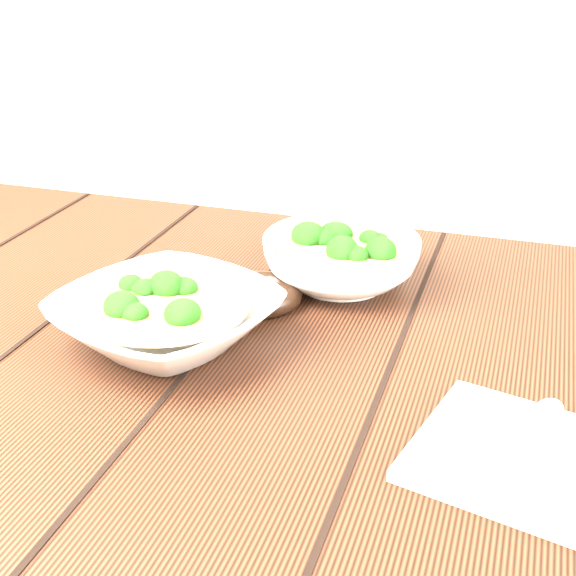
{
  "coord_description": "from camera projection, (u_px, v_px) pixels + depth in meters",
  "views": [
    {
      "loc": [
        0.3,
        -0.74,
        1.18
      ],
      "look_at": [
        0.05,
        0.04,
        0.8
      ],
      "focal_mm": 50.0,
      "sensor_mm": 36.0,
      "label": 1
    }
  ],
  "objects": [
    {
      "name": "table",
      "position": [
        238.0,
        425.0,
        0.95
      ],
      "size": [
        1.2,
        0.8,
        0.75
      ],
      "color": "#331A0E",
      "rests_on": "ground"
    },
    {
      "name": "soup_bowl_front",
      "position": [
        166.0,
        318.0,
        0.88
      ],
      "size": [
        0.3,
        0.3,
        0.07
      ],
      "color": "silver",
      "rests_on": "table"
    },
    {
      "name": "soup_bowl_back",
      "position": [
        341.0,
        259.0,
        1.02
      ],
      "size": [
        0.26,
        0.26,
        0.07
      ],
      "color": "silver",
      "rests_on": "table"
    },
    {
      "name": "trivet",
      "position": [
        259.0,
        294.0,
        0.97
      ],
      "size": [
        0.13,
        0.13,
        0.03
      ],
      "primitive_type": "torus",
      "rotation": [
        0.0,
        0.0,
        -0.31
      ],
      "color": "black",
      "rests_on": "table"
    },
    {
      "name": "napkin",
      "position": [
        537.0,
        462.0,
        0.69
      ],
      "size": [
        0.24,
        0.21,
        0.01
      ],
      "primitive_type": "cube",
      "rotation": [
        0.0,
        0.0,
        -0.23
      ],
      "color": "beige",
      "rests_on": "table"
    },
    {
      "name": "spoon_left",
      "position": [
        536.0,
        428.0,
        0.72
      ],
      "size": [
        0.06,
        0.17,
        0.01
      ],
      "color": "#B0AD9B",
      "rests_on": "napkin"
    }
  ]
}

